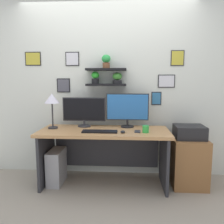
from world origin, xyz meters
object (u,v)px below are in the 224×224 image
at_px(desk, 105,144).
at_px(printer, 189,132).
at_px(cell_phone, 137,131).
at_px(keyboard, 100,131).
at_px(desk_lamp, 52,101).
at_px(drawer_cabinet, 188,162).
at_px(monitor_right, 127,109).
at_px(computer_mouse, 123,132).
at_px(coffee_mug, 146,129).
at_px(computer_tower_left, 57,167).
at_px(monitor_left, 84,111).

height_order(desk, printer, printer).
bearing_deg(cell_phone, keyboard, -169.40).
distance_m(desk_lamp, drawer_cabinet, 1.99).
height_order(desk, drawer_cabinet, desk).
distance_m(keyboard, desk_lamp, 0.78).
height_order(monitor_right, printer, monitor_right).
distance_m(monitor_right, printer, 0.87).
bearing_deg(monitor_right, printer, -10.22).
bearing_deg(desk_lamp, keyboard, -15.98).
bearing_deg(computer_mouse, keyboard, 176.16).
xyz_separation_m(desk, coffee_mug, (0.53, -0.17, 0.25)).
xyz_separation_m(cell_phone, coffee_mug, (0.10, -0.03, 0.04)).
relative_size(coffee_mug, drawer_cabinet, 0.14).
distance_m(cell_phone, drawer_cabinet, 0.83).
xyz_separation_m(desk_lamp, computer_tower_left, (0.05, -0.05, -0.90)).
height_order(cell_phone, computer_tower_left, cell_phone).
bearing_deg(desk, keyboard, -102.39).
bearing_deg(monitor_left, printer, -5.90).
distance_m(computer_mouse, desk_lamp, 1.04).
height_order(monitor_left, computer_mouse, monitor_left).
xyz_separation_m(desk, desk_lamp, (-0.70, -0.00, 0.59)).
bearing_deg(cell_phone, desk_lamp, 177.26).
height_order(desk, computer_mouse, computer_mouse).
bearing_deg(desk_lamp, monitor_left, 22.05).
distance_m(monitor_right, computer_mouse, 0.45).
xyz_separation_m(desk_lamp, printer, (1.82, 0.02, -0.40)).
xyz_separation_m(monitor_left, computer_tower_left, (-0.35, -0.22, -0.74)).
relative_size(desk, drawer_cabinet, 2.65).
bearing_deg(desk_lamp, drawer_cabinet, 0.49).
bearing_deg(printer, computer_tower_left, -177.75).
bearing_deg(computer_mouse, drawer_cabinet, 14.48).
bearing_deg(printer, desk, -179.25).
relative_size(keyboard, desk_lamp, 0.93).
height_order(computer_mouse, printer, printer).
xyz_separation_m(drawer_cabinet, computer_tower_left, (-1.77, -0.07, -0.09)).
height_order(cell_phone, coffee_mug, coffee_mug).
bearing_deg(keyboard, computer_mouse, -3.84).
distance_m(cell_phone, coffee_mug, 0.11).
distance_m(monitor_left, computer_mouse, 0.70).
height_order(monitor_left, desk_lamp, desk_lamp).
bearing_deg(monitor_right, computer_mouse, -98.48).
xyz_separation_m(computer_mouse, drawer_cabinet, (0.87, 0.22, -0.45)).
xyz_separation_m(keyboard, cell_phone, (0.47, 0.05, -0.01)).
relative_size(computer_mouse, computer_tower_left, 0.20).
distance_m(desk, printer, 1.13).
xyz_separation_m(computer_mouse, desk_lamp, (-0.95, 0.21, 0.36)).
distance_m(keyboard, drawer_cabinet, 1.26).
bearing_deg(monitor_left, cell_phone, -22.04).
relative_size(cell_phone, coffee_mug, 1.56).
bearing_deg(desk_lamp, cell_phone, -6.80).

